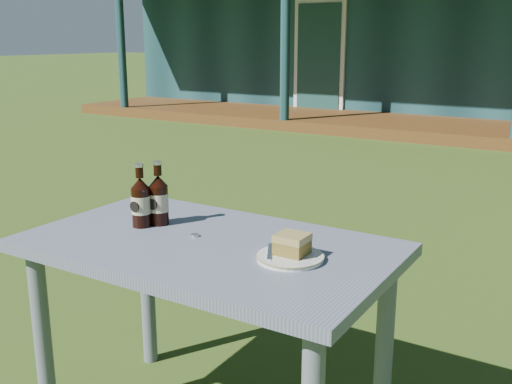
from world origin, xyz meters
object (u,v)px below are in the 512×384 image
Objects in this scene: cola_bottle_far at (141,202)px; cola_bottle_near at (159,199)px; cafe_table at (208,271)px; cake_slice at (292,244)px; plate at (290,257)px.

cola_bottle_near is at bearing 54.34° from cola_bottle_far.
cafe_table is 0.34m from cake_slice.
plate is at bearing -0.73° from cafe_table.
plate is 0.04m from cake_slice.
cake_slice is 0.60m from cola_bottle_far.
plate is 0.60m from cola_bottle_far.
cola_bottle_near is at bearing 166.23° from cafe_table.
cafe_table is at bearing 179.27° from plate.
cola_bottle_near reaches higher than cola_bottle_far.
plate is 0.57m from cola_bottle_near.
cola_bottle_far is at bearing 177.85° from cafe_table.
cola_bottle_far is at bearing 179.90° from cake_slice.
cola_bottle_far reaches higher than cafe_table.
cafe_table is 5.88× the size of plate.
cafe_table is 0.35m from cola_bottle_far.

